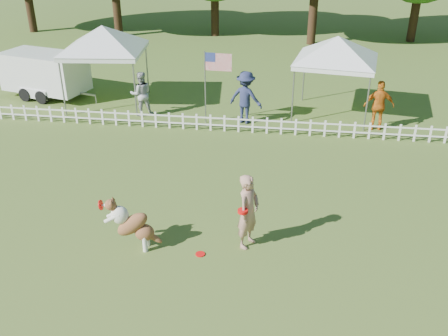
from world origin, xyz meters
name	(u,v)px	position (x,y,z in m)	size (l,w,h in m)	color
ground	(194,248)	(0.00, 0.00, 0.00)	(120.00, 120.00, 0.00)	#32541A
picket_fence	(231,124)	(0.00, 7.00, 0.30)	(22.00, 0.08, 0.60)	white
handler	(248,211)	(1.23, 0.31, 0.91)	(0.66, 0.43, 1.82)	tan
dog	(133,224)	(-1.34, -0.17, 0.64)	(1.23, 0.41, 1.27)	brown
frisbee_on_turf	(200,254)	(0.20, -0.23, 0.01)	(0.22, 0.22, 0.02)	red
canopy_tent_left	(106,67)	(-5.27, 9.23, 1.53)	(2.97, 2.97, 3.07)	white
canopy_tent_right	(334,77)	(3.58, 9.25, 1.46)	(2.83, 2.83, 2.93)	white
cargo_trailer	(45,74)	(-8.19, 9.80, 0.94)	(4.26, 1.87, 1.87)	white
flag_pole	(205,88)	(-1.05, 7.73, 1.33)	(1.02, 0.11, 2.67)	gray
spectator_a	(141,94)	(-3.59, 8.18, 0.85)	(0.82, 0.64, 1.69)	#ACAAB0
spectator_b	(246,97)	(0.39, 7.96, 0.96)	(1.25, 0.72, 1.93)	#23294C
spectator_c	(379,106)	(5.11, 7.95, 0.89)	(1.05, 0.44, 1.79)	orange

